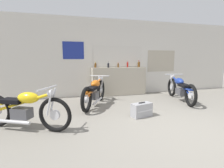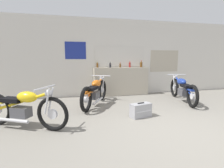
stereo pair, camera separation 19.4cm
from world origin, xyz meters
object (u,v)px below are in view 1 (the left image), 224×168
object	(u,v)px
motorcycle_orange	(95,92)
hard_case_silver	(142,110)
bottle_left_center	(108,65)
bottle_center	(118,65)
motorcycle_yellow	(24,109)
bottle_leftmost	(95,65)
bottle_right_center	(128,64)
motorcycle_blue	(180,88)
bottle_rightmost	(139,64)

from	to	relation	value
motorcycle_orange	hard_case_silver	size ratio (longest dim) A/B	3.37
bottle_left_center	hard_case_silver	distance (m)	2.62
bottle_center	motorcycle_yellow	xyz separation A→B (m)	(-2.75, -2.47, -0.71)
bottle_leftmost	hard_case_silver	world-z (taller)	bottle_leftmost
bottle_left_center	bottle_right_center	bearing A→B (deg)	3.78
bottle_left_center	hard_case_silver	bearing A→B (deg)	-85.99
bottle_right_center	hard_case_silver	xyz separation A→B (m)	(-0.60, -2.47, -0.99)
bottle_center	motorcycle_blue	distance (m)	2.29
motorcycle_yellow	hard_case_silver	xyz separation A→B (m)	(2.54, 0.03, -0.25)
motorcycle_yellow	bottle_leftmost	bearing A→B (deg)	52.91
bottle_leftmost	hard_case_silver	size ratio (longest dim) A/B	0.38
bottle_center	motorcycle_orange	xyz separation A→B (m)	(-1.10, -1.13, -0.72)
bottle_leftmost	motorcycle_orange	world-z (taller)	bottle_leftmost
motorcycle_blue	hard_case_silver	xyz separation A→B (m)	(-1.90, -1.07, -0.24)
bottle_center	bottle_rightmost	size ratio (longest dim) A/B	0.73
bottle_rightmost	hard_case_silver	xyz separation A→B (m)	(-1.04, -2.43, -1.00)
bottle_right_center	hard_case_silver	world-z (taller)	bottle_right_center
bottle_leftmost	bottle_center	world-z (taller)	bottle_leftmost
hard_case_silver	motorcycle_orange	bearing A→B (deg)	124.37
motorcycle_yellow	motorcycle_blue	bearing A→B (deg)	13.95
motorcycle_orange	motorcycle_yellow	xyz separation A→B (m)	(-1.65, -1.34, 0.01)
bottle_rightmost	motorcycle_orange	bearing A→B (deg)	-149.78
bottle_leftmost	bottle_left_center	size ratio (longest dim) A/B	1.00
hard_case_silver	bottle_leftmost	bearing A→B (deg)	104.00
bottle_center	motorcycle_blue	xyz separation A→B (m)	(1.69, -1.37, -0.72)
motorcycle_orange	motorcycle_yellow	distance (m)	2.12
bottle_left_center	bottle_rightmost	bearing A→B (deg)	0.36
bottle_left_center	motorcycle_blue	size ratio (longest dim) A/B	0.10
motorcycle_blue	bottle_leftmost	bearing A→B (deg)	150.48
bottle_left_center	bottle_center	world-z (taller)	bottle_left_center
bottle_leftmost	motorcycle_blue	xyz separation A→B (m)	(2.53, -1.43, -0.73)
bottle_right_center	bottle_rightmost	xyz separation A→B (m)	(0.44, -0.04, 0.01)
bottle_leftmost	bottle_rightmost	bearing A→B (deg)	-2.61
motorcycle_blue	motorcycle_orange	bearing A→B (deg)	175.25
motorcycle_orange	bottle_right_center	bearing A→B (deg)	38.06
bottle_center	bottle_right_center	xyz separation A→B (m)	(0.38, 0.03, 0.02)
motorcycle_yellow	hard_case_silver	size ratio (longest dim) A/B	3.26
bottle_rightmost	hard_case_silver	world-z (taller)	bottle_rightmost
motorcycle_orange	hard_case_silver	distance (m)	1.60
motorcycle_orange	hard_case_silver	world-z (taller)	motorcycle_orange
hard_case_silver	motorcycle_yellow	bearing A→B (deg)	-179.31
bottle_leftmost	bottle_center	size ratio (longest dim) A/B	1.12
bottle_right_center	bottle_left_center	bearing A→B (deg)	-176.22
bottle_center	motorcycle_blue	bearing A→B (deg)	-38.96
motorcycle_blue	motorcycle_orange	size ratio (longest dim) A/B	1.12
bottle_left_center	motorcycle_blue	world-z (taller)	bottle_left_center
motorcycle_blue	bottle_center	bearing A→B (deg)	141.04
bottle_rightmost	bottle_leftmost	bearing A→B (deg)	177.39
hard_case_silver	bottle_left_center	bearing A→B (deg)	94.01
bottle_rightmost	motorcycle_yellow	size ratio (longest dim) A/B	0.14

